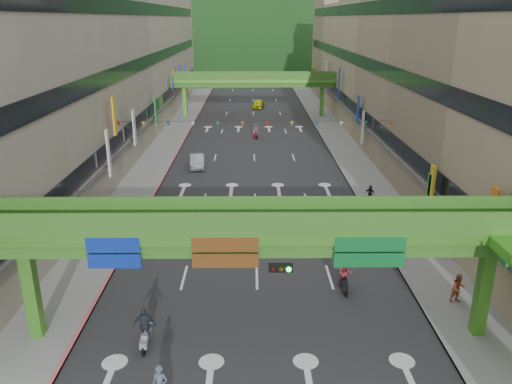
{
  "coord_description": "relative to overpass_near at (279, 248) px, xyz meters",
  "views": [
    {
      "loc": [
        -0.29,
        -15.31,
        15.15
      ],
      "look_at": [
        0.0,
        18.0,
        3.5
      ],
      "focal_mm": 35.0,
      "sensor_mm": 36.0,
      "label": 1
    }
  ],
  "objects": [
    {
      "name": "scooter_rider_far",
      "position": [
        -0.66,
        44.32,
        -4.18
      ],
      "size": [
        0.91,
        1.59,
        2.02
      ],
      "color": "maroon",
      "rests_on": "ground"
    },
    {
      "name": "hill_left",
      "position": [
        -15.93,
        154.62,
        -5.21
      ],
      "size": [
        168.0,
        140.0,
        112.0
      ],
      "primitive_type": "ellipsoid",
      "color": "#1C4419",
      "rests_on": "ground"
    },
    {
      "name": "curb_left",
      "position": [
        -10.03,
        44.62,
        -5.12
      ],
      "size": [
        0.2,
        140.0,
        0.18
      ],
      "primitive_type": "cube",
      "color": "#CC5959",
      "rests_on": "ground"
    },
    {
      "name": "building_row_right",
      "position": [
        18.0,
        44.62,
        4.25
      ],
      "size": [
        12.8,
        95.0,
        19.0
      ],
      "color": "gray",
      "rests_on": "ground"
    },
    {
      "name": "sidewalk_right",
      "position": [
        10.07,
        44.62,
        -5.13
      ],
      "size": [
        4.0,
        140.0,
        0.15
      ],
      "primitive_type": "cube",
      "color": "gray",
      "rests_on": "ground"
    },
    {
      "name": "car_yellow",
      "position": [
        -0.02,
        68.14,
        -4.44
      ],
      "size": [
        2.45,
        4.7,
        1.53
      ],
      "primitive_type": "imported",
      "rotation": [
        0.0,
        0.0,
        -0.15
      ],
      "color": "#C5CA13",
      "rests_on": "ground"
    },
    {
      "name": "scooter_rider_mid",
      "position": [
        4.14,
        4.88,
        -4.13
      ],
      "size": [
        0.89,
        1.6,
        2.08
      ],
      "color": "black",
      "rests_on": "ground"
    },
    {
      "name": "scooter_rider_left",
      "position": [
        -6.38,
        -0.31,
        -4.07
      ],
      "size": [
        1.11,
        1.6,
        2.23
      ],
      "color": "gray",
      "rests_on": "ground"
    },
    {
      "name": "pedestrian_red",
      "position": [
        10.21,
        3.5,
        -4.36
      ],
      "size": [
        0.93,
        0.79,
        1.7
      ],
      "primitive_type": "imported",
      "rotation": [
        0.0,
        0.0,
        0.19
      ],
      "color": "#B95531",
      "rests_on": "ground"
    },
    {
      "name": "bunting_string",
      "position": [
        -0.93,
        24.62,
        0.75
      ],
      "size": [
        26.0,
        0.36,
        0.47
      ],
      "color": "black",
      "rests_on": "ground"
    },
    {
      "name": "overpass_far",
      "position": [
        -0.93,
        59.62,
        0.2
      ],
      "size": [
        28.0,
        2.2,
        7.1
      ],
      "color": "#4C9E2D",
      "rests_on": "ground"
    },
    {
      "name": "overpass_near",
      "position": [
        0.0,
        0.0,
        0.0
      ],
      "size": [
        28.0,
        12.27,
        7.1
      ],
      "color": "#4C9E2D",
      "rests_on": "ground"
    },
    {
      "name": "pedestrian_dark",
      "position": [
        8.87,
        19.35,
        -4.42
      ],
      "size": [
        0.96,
        0.88,
        1.58
      ],
      "primitive_type": "imported",
      "rotation": [
        0.0,
        0.0,
        -0.67
      ],
      "color": "black",
      "rests_on": "ground"
    },
    {
      "name": "building_row_left",
      "position": [
        -19.86,
        44.62,
        4.25
      ],
      "size": [
        12.8,
        95.0,
        19.0
      ],
      "color": "#9E937F",
      "rests_on": "ground"
    },
    {
      "name": "hill_right",
      "position": [
        24.07,
        174.62,
        -5.21
      ],
      "size": [
        208.0,
        176.0,
        128.0
      ],
      "primitive_type": "ellipsoid",
      "color": "#1C4419",
      "rests_on": "ground"
    },
    {
      "name": "parked_scooter_row",
      "position": [
        7.87,
        11.94,
        -4.68
      ],
      "size": [
        1.6,
        7.15,
        1.08
      ],
      "color": "black",
      "rests_on": "ground"
    },
    {
      "name": "road_slab",
      "position": [
        -0.93,
        44.62,
        -5.2
      ],
      "size": [
        18.0,
        140.0,
        0.02
      ],
      "primitive_type": "cube",
      "color": "#28282B",
      "rests_on": "ground"
    },
    {
      "name": "curb_right",
      "position": [
        8.17,
        44.62,
        -5.12
      ],
      "size": [
        0.2,
        140.0,
        0.18
      ],
      "primitive_type": "cube",
      "color": "gray",
      "rests_on": "ground"
    },
    {
      "name": "car_silver",
      "position": [
        -7.07,
        30.75,
        -4.51
      ],
      "size": [
        1.88,
        4.36,
        1.39
      ],
      "primitive_type": "imported",
      "rotation": [
        0.0,
        0.0,
        0.1
      ],
      "color": "#97979F",
      "rests_on": "ground"
    },
    {
      "name": "sidewalk_left",
      "position": [
        -11.93,
        44.62,
        -5.13
      ],
      "size": [
        4.0,
        140.0,
        0.15
      ],
      "primitive_type": "cube",
      "color": "gray",
      "rests_on": "ground"
    },
    {
      "name": "pedestrian_blue",
      "position": [
        11.27,
        9.67,
        -4.37
      ],
      "size": [
        0.86,
        0.64,
        1.67
      ],
      "primitive_type": "imported",
      "rotation": [
        0.0,
        0.0,
        3.34
      ],
      "color": "navy",
      "rests_on": "ground"
    }
  ]
}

